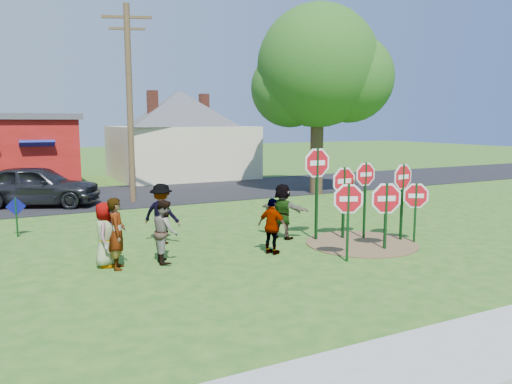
# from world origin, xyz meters

# --- Properties ---
(ground) EXTENTS (120.00, 120.00, 0.00)m
(ground) POSITION_xyz_m (0.00, 0.00, 0.00)
(ground) COLOR #255919
(ground) RESTS_ON ground
(sidewalk) EXTENTS (22.00, 1.80, 0.08)m
(sidewalk) POSITION_xyz_m (0.00, -7.20, 0.04)
(sidewalk) COLOR #9E9E99
(sidewalk) RESTS_ON ground
(road) EXTENTS (120.00, 7.50, 0.04)m
(road) POSITION_xyz_m (0.00, 11.50, 0.02)
(road) COLOR black
(road) RESTS_ON ground
(dirt_patch) EXTENTS (3.20, 3.20, 0.03)m
(dirt_patch) POSITION_xyz_m (4.50, -1.00, 0.01)
(dirt_patch) COLOR brown
(dirt_patch) RESTS_ON ground
(cream_house) EXTENTS (9.40, 9.40, 6.50)m
(cream_house) POSITION_xyz_m (5.50, 18.00, 2.92)
(cream_house) COLOR beige
(cream_house) RESTS_ON ground
(stop_sign_a) EXTENTS (0.94, 0.45, 2.11)m
(stop_sign_a) POSITION_xyz_m (3.00, -2.28, 1.44)
(stop_sign_a) COLOR #103B16
(stop_sign_a) RESTS_ON ground
(stop_sign_b) EXTENTS (1.18, 0.08, 2.89)m
(stop_sign_b) POSITION_xyz_m (3.57, -0.04, 2.08)
(stop_sign_b) COLOR #103B16
(stop_sign_b) RESTS_ON ground
(stop_sign_c) EXTENTS (1.02, 0.16, 2.42)m
(stop_sign_c) POSITION_xyz_m (5.79, -1.21, 1.68)
(stop_sign_c) COLOR #103B16
(stop_sign_c) RESTS_ON ground
(stop_sign_d) EXTENTS (0.95, 0.06, 2.43)m
(stop_sign_d) POSITION_xyz_m (4.94, -0.56, 1.75)
(stop_sign_d) COLOR #103B16
(stop_sign_d) RESTS_ON ground
(stop_sign_e) EXTENTS (1.12, 0.37, 2.01)m
(stop_sign_e) POSITION_xyz_m (4.64, -1.82, 1.31)
(stop_sign_e) COLOR #103B16
(stop_sign_e) RESTS_ON ground
(stop_sign_f) EXTENTS (0.86, 0.53, 1.88)m
(stop_sign_f) POSITION_xyz_m (5.93, -1.61, 1.29)
(stop_sign_f) COLOR #103B16
(stop_sign_f) RESTS_ON ground
(stop_sign_g) EXTENTS (1.12, 0.08, 2.31)m
(stop_sign_g) POSITION_xyz_m (4.39, -0.25, 1.57)
(stop_sign_g) COLOR #103B16
(stop_sign_g) RESTS_ON ground
(blue_diamond_d) EXTENTS (0.57, 0.11, 1.23)m
(blue_diamond_d) POSITION_xyz_m (-4.30, 4.48, 0.77)
(blue_diamond_d) COLOR #103B16
(blue_diamond_d) RESTS_ON ground
(person_a) EXTENTS (0.76, 0.91, 1.58)m
(person_a) POSITION_xyz_m (-2.49, 0.04, 0.79)
(person_a) COLOR #474C94
(person_a) RESTS_ON ground
(person_b) EXTENTS (0.56, 0.71, 1.72)m
(person_b) POSITION_xyz_m (-2.27, -0.29, 0.86)
(person_b) COLOR #1F6E6E
(person_b) RESTS_ON ground
(person_c) EXTENTS (0.70, 0.84, 1.58)m
(person_c) POSITION_xyz_m (-1.09, -0.26, 0.79)
(person_c) COLOR brown
(person_c) RESTS_ON ground
(person_d) EXTENTS (1.24, 1.27, 1.75)m
(person_d) POSITION_xyz_m (-0.61, 1.65, 0.87)
(person_d) COLOR #2E2E33
(person_d) RESTS_ON ground
(person_e) EXTENTS (0.74, 0.95, 1.50)m
(person_e) POSITION_xyz_m (1.66, -0.81, 0.75)
(person_e) COLOR #482C5D
(person_e) RESTS_ON ground
(person_f) EXTENTS (1.24, 1.57, 1.67)m
(person_f) POSITION_xyz_m (2.80, 0.61, 0.83)
(person_f) COLOR #1B4D32
(person_f) RESTS_ON ground
(suv) EXTENTS (5.35, 3.89, 1.69)m
(suv) POSITION_xyz_m (-3.36, 10.12, 0.89)
(suv) COLOR #313036
(suv) RESTS_ON road
(utility_pole) EXTENTS (1.94, 0.83, 8.34)m
(utility_pole) POSITION_xyz_m (0.40, 9.41, 4.39)
(utility_pole) COLOR #4C3823
(utility_pole) RESTS_ON ground
(leafy_tree) EXTENTS (6.31, 5.76, 8.97)m
(leafy_tree) POSITION_xyz_m (9.12, 7.98, 5.77)
(leafy_tree) COLOR #382819
(leafy_tree) RESTS_ON ground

